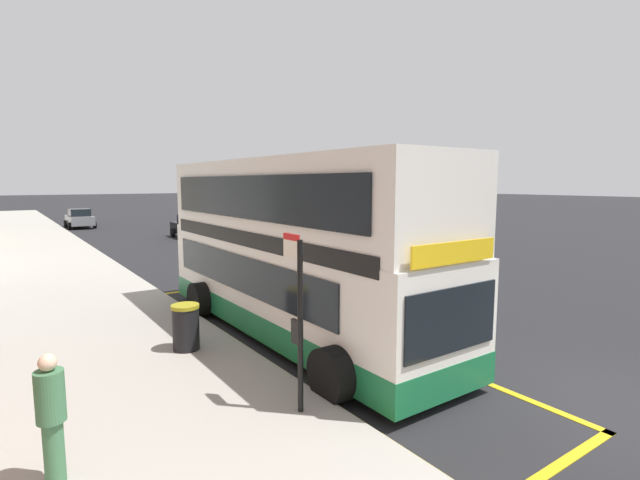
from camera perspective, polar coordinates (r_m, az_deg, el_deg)
ground_plane at (r=36.33m, az=-21.20°, el=0.52°), size 260.00×260.00×0.00m
pavement_near at (r=35.34m, az=-32.28°, el=-0.15°), size 6.00×76.00×0.14m
double_decker_bus at (r=11.72m, az=-3.50°, el=-1.69°), size 3.22×10.12×4.40m
bus_bay_markings at (r=11.91m, az=-2.38°, el=-11.74°), size 3.13×13.19×0.01m
bus_stop_sign at (r=7.54m, az=-2.74°, el=-8.56°), size 0.09×0.51×2.89m
parked_car_black_ahead at (r=24.16m, az=-6.87°, el=-0.22°), size 2.09×4.20×1.62m
parked_car_black_behind at (r=33.51m, az=-15.38°, el=1.61°), size 2.09×4.20×1.62m
parked_car_grey_kerbside at (r=44.41m, az=-27.32°, el=2.36°), size 2.09×4.20×1.62m
pedestrian_waiting_near_sign at (r=6.90m, az=-30.00°, el=-17.92°), size 0.34×0.34×1.66m
litter_bin at (r=10.94m, az=-16.09°, el=-10.17°), size 0.61×0.61×1.02m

